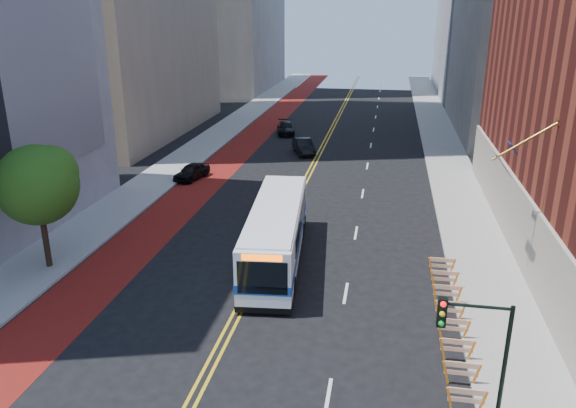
% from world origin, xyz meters
% --- Properties ---
extents(ground, '(160.00, 160.00, 0.00)m').
position_xyz_m(ground, '(0.00, 0.00, 0.00)').
color(ground, black).
rests_on(ground, ground).
extents(sidewalk_left, '(4.00, 140.00, 0.15)m').
position_xyz_m(sidewalk_left, '(-12.00, 30.00, 0.07)').
color(sidewalk_left, gray).
rests_on(sidewalk_left, ground).
extents(sidewalk_right, '(4.00, 140.00, 0.15)m').
position_xyz_m(sidewalk_right, '(12.00, 30.00, 0.07)').
color(sidewalk_right, gray).
rests_on(sidewalk_right, ground).
extents(bus_lane_paint, '(3.60, 140.00, 0.01)m').
position_xyz_m(bus_lane_paint, '(-8.10, 30.00, 0.00)').
color(bus_lane_paint, '#60100D').
rests_on(bus_lane_paint, ground).
extents(center_line_inner, '(0.14, 140.00, 0.01)m').
position_xyz_m(center_line_inner, '(-0.18, 30.00, 0.00)').
color(center_line_inner, gold).
rests_on(center_line_inner, ground).
extents(center_line_outer, '(0.14, 140.00, 0.01)m').
position_xyz_m(center_line_outer, '(0.18, 30.00, 0.00)').
color(center_line_outer, gold).
rests_on(center_line_outer, ground).
extents(lane_dashes, '(0.14, 98.20, 0.01)m').
position_xyz_m(lane_dashes, '(4.80, 38.00, 0.01)').
color(lane_dashes, silver).
rests_on(lane_dashes, ground).
extents(construction_barriers, '(1.42, 10.91, 1.00)m').
position_xyz_m(construction_barriers, '(9.60, 3.42, 0.68)').
color(construction_barriers, orange).
rests_on(construction_barriers, ground).
extents(street_tree, '(4.20, 4.20, 6.70)m').
position_xyz_m(street_tree, '(-11.24, 6.04, 4.91)').
color(street_tree, black).
rests_on(street_tree, sidewalk_left).
extents(traffic_signal, '(2.21, 0.34, 5.07)m').
position_xyz_m(traffic_signal, '(9.41, -3.51, 3.72)').
color(traffic_signal, black).
rests_on(traffic_signal, sidewalk_right).
extents(transit_bus, '(3.73, 12.21, 3.30)m').
position_xyz_m(transit_bus, '(0.68, 9.11, 1.72)').
color(transit_bus, white).
rests_on(transit_bus, ground).
extents(car_a, '(2.43, 4.05, 1.29)m').
position_xyz_m(car_a, '(-9.30, 23.40, 0.65)').
color(car_a, black).
rests_on(car_a, ground).
extents(car_b, '(2.93, 4.56, 1.42)m').
position_xyz_m(car_b, '(-1.50, 33.46, 0.71)').
color(car_b, black).
rests_on(car_b, ground).
extents(car_c, '(2.78, 4.81, 1.31)m').
position_xyz_m(car_c, '(-4.81, 41.96, 0.66)').
color(car_c, black).
rests_on(car_c, ground).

